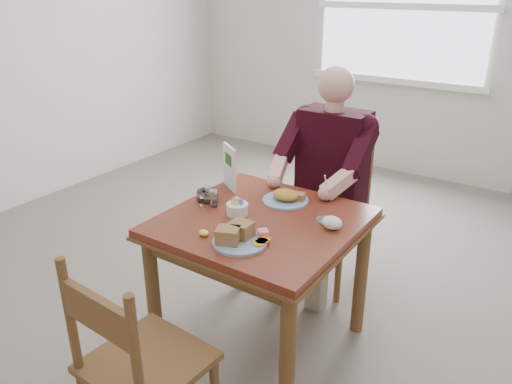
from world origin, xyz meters
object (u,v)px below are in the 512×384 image
Objects in this scene: near_plate at (238,236)px; chair_near at (138,367)px; far_plate at (286,197)px; diner at (327,165)px; chair_far at (331,211)px; table at (261,238)px.

chair_near is at bearing -93.85° from near_plate.
diner is at bearing 89.90° from far_plate.
chair_far is 1.10m from near_plate.
diner is at bearing 90.00° from table.
chair_far and chair_near have the same top height.
chair_near is at bearing -89.69° from chair_far.
far_plate is (-0.01, 1.10, 0.30)m from chair_near.
near_plate is (0.05, -1.06, 0.30)m from chair_far.
diner reaches higher than near_plate.
diner reaches higher than far_plate.
diner reaches higher than chair_far.
near_plate reaches higher than table.
chair_near is 1.14m from far_plate.
chair_near reaches higher than near_plate.
far_plate is (-0.00, -0.47, -0.04)m from diner.
diner is (-0.01, 1.57, 0.33)m from chair_near.
chair_near is 3.14× the size of near_plate.
table is 0.88m from chair_near.
chair_near is 1.60m from diner.
table is 0.30m from near_plate.
near_plate is at bearing -87.33° from chair_far.
diner is 0.97m from near_plate.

